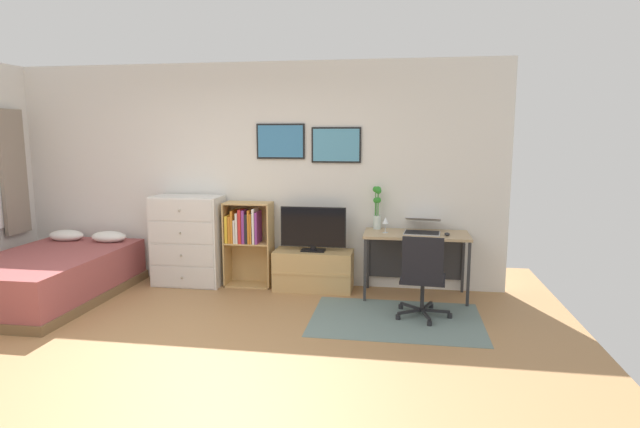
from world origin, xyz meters
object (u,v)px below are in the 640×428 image
Objects in this scene: bed at (50,276)px; tv_stand at (313,270)px; bookshelf at (247,235)px; wine_glass at (385,221)px; office_chair at (423,275)px; computer_mouse at (447,234)px; television at (313,229)px; bamboo_vase at (377,206)px; desk at (416,244)px; dresser at (188,241)px; laptop at (423,226)px.

bed is 2.99m from tv_stand.
wine_glass is (1.68, -0.16, 0.25)m from bookshelf.
computer_mouse is (0.28, 0.65, 0.30)m from office_chair.
computer_mouse is (1.52, -0.17, 0.52)m from tv_stand.
television is 1.53× the size of bamboo_vase.
office_chair is (0.05, -0.81, -0.14)m from desk.
tv_stand is 5.17× the size of wine_glass.
television reaches higher than office_chair.
dresser reaches higher than television.
computer_mouse is (3.08, -0.16, 0.21)m from dresser.
bookshelf is 1.71m from wine_glass.
computer_mouse reaches higher than desk.
dresser is 2.92m from office_chair.
computer_mouse is at bearing -2.90° from dresser.
wine_glass is at bearing -7.77° from tv_stand.
desk is 0.82m from office_chair.
bookshelf is (2.04, 0.87, 0.36)m from bed.
computer_mouse is at bearing -26.03° from desk.
dresser is 1.57m from television.
laptop is (0.07, -0.01, 0.21)m from desk.
dresser reaches higher than office_chair.
dresser is at bearing 177.10° from computer_mouse.
bed is 4.16m from desk.
office_chair is 1.70× the size of bamboo_vase.
wine_glass is at bearing 124.18° from office_chair.
laptop is 2.59× the size of wine_glass.
computer_mouse is at bearing 8.06° from bed.
tv_stand is 0.50m from television.
desk reaches higher than tv_stand.
dresser is 2.37× the size of laptop.
tv_stand is at bearing 15.64° from bed.
desk is at bearing -1.57° from bookshelf.
laptop is 0.57m from bamboo_vase.
bamboo_vase is (3.61, 0.94, 0.74)m from bed.
desk is 2.51× the size of laptop.
television is (1.56, -0.01, 0.19)m from dresser.
bookshelf is 2.03m from desk.
bamboo_vase is at bearing 3.25° from dresser.
laptop is at bearing -4.64° from desk.
wine_glass is (-0.40, 0.70, 0.42)m from office_chair.
desk is at bearing 153.97° from computer_mouse.
computer_mouse is 0.87m from bamboo_vase.
wine_glass reaches higher than tv_stand.
bed is 11.42× the size of wine_glass.
dresser is at bearing 177.61° from wine_glass.
computer_mouse is (0.33, -0.16, 0.15)m from desk.
office_chair is (2.08, -0.87, -0.17)m from bookshelf.
dresser is 2.75m from desk.
bookshelf is at bearing 4.79° from dresser.
bed is 4.42× the size of laptop.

